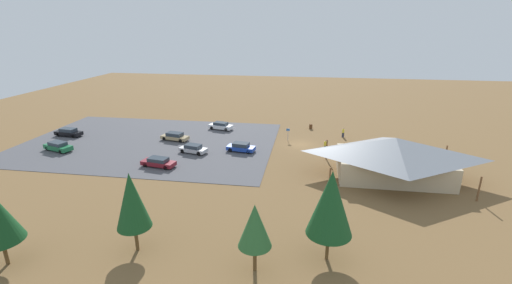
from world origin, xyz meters
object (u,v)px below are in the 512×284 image
object	(u,v)px
car_black_front_row	(69,132)
bicycle_red_yard_left	(387,146)
bike_pavilion	(394,155)
car_blue_second_row	(241,147)
car_tan_near_entry	(175,136)
bicycle_teal_trailside	(356,146)
bicycle_green_edge_north	(431,159)
bicycle_silver_yard_front	(355,150)
car_white_aisle_side	(221,126)
car_green_by_curb	(58,146)
trash_bin	(311,127)
pine_midwest	(132,201)
lot_sign	(288,132)
bicycle_purple_mid_cluster	(435,151)
visitor_near_lot	(325,145)
bicycle_white_yard_center	(412,153)
visitor_crossing_yard	(343,132)
bicycle_yellow_yard_right	(375,150)
bicycle_black_near_sign	(387,152)
pine_center	(331,203)
bicycle_orange_near_porch	(376,146)
car_maroon_end_stall	(158,162)
pine_east	(255,226)
car_silver_mid_lot	(193,149)

from	to	relation	value
car_black_front_row	bicycle_red_yard_left	bearing A→B (deg)	-178.01
bike_pavilion	bicycle_red_yard_left	world-z (taller)	bike_pavilion
car_blue_second_row	car_tan_near_entry	world-z (taller)	car_blue_second_row
bicycle_red_yard_left	bicycle_teal_trailside	xyz separation A→B (m)	(4.84, 0.59, 0.05)
bicycle_green_edge_north	bicycle_silver_yard_front	xyz separation A→B (m)	(10.44, -2.41, -0.00)
bicycle_green_edge_north	car_white_aisle_side	world-z (taller)	car_white_aisle_side
car_green_by_curb	trash_bin	bearing A→B (deg)	-154.59
bicycle_red_yard_left	pine_midwest	bearing A→B (deg)	49.30
bike_pavilion	lot_sign	xyz separation A→B (m)	(14.35, -13.25, -1.63)
bicycle_green_edge_north	bicycle_purple_mid_cluster	xyz separation A→B (m)	(-1.64, -3.65, 0.01)
visitor_near_lot	car_blue_second_row	bearing A→B (deg)	10.55
bicycle_green_edge_north	bicycle_white_yard_center	bearing A→B (deg)	-49.57
car_blue_second_row	visitor_crossing_yard	distance (m)	19.15
trash_bin	bicycle_yellow_yard_right	distance (m)	15.14
trash_bin	bicycle_black_near_sign	bearing A→B (deg)	133.70
lot_sign	bicycle_yellow_yard_right	xyz separation A→B (m)	(-13.85, 3.60, -1.06)
bicycle_white_yard_center	pine_midwest	bearing A→B (deg)	43.65
pine_center	car_blue_second_row	size ratio (longest dim) A/B	1.78
trash_bin	lot_sign	xyz separation A→B (m)	(3.82, 7.73, 0.96)
bicycle_orange_near_porch	car_maroon_end_stall	size ratio (longest dim) A/B	0.32
bike_pavilion	car_black_front_row	world-z (taller)	bike_pavilion
bicycle_green_edge_north	visitor_crossing_yard	distance (m)	15.39
bicycle_purple_mid_cluster	visitor_crossing_yard	distance (m)	14.79
car_black_front_row	car_tan_near_entry	distance (m)	19.48
car_tan_near_entry	pine_east	bearing A→B (deg)	121.16
trash_bin	bicycle_silver_yard_front	size ratio (longest dim) A/B	0.54
bicycle_black_near_sign	car_white_aisle_side	size ratio (longest dim) A/B	0.27
bicycle_white_yard_center	bicycle_red_yard_left	xyz separation A→B (m)	(3.22, -2.52, -0.05)
pine_east	bicycle_purple_mid_cluster	xyz separation A→B (m)	(-23.11, -31.05, -3.73)
bicycle_yellow_yard_right	car_green_by_curb	size ratio (longest dim) A/B	0.32
car_black_front_row	car_blue_second_row	bearing A→B (deg)	174.43
bicycle_green_edge_north	car_tan_near_entry	xyz separation A→B (m)	(40.24, -3.64, 0.35)
car_white_aisle_side	visitor_crossing_yard	xyz separation A→B (m)	(-22.39, 1.23, 0.14)
bike_pavilion	bicycle_red_yard_left	bearing A→B (deg)	-97.77
bicycle_purple_mid_cluster	car_maroon_end_stall	xyz separation A→B (m)	(39.79, 11.58, 0.32)
car_maroon_end_stall	visitor_near_lot	bearing A→B (deg)	-156.03
bicycle_silver_yard_front	car_silver_mid_lot	bearing A→B (deg)	9.81
pine_midwest	visitor_near_lot	size ratio (longest dim) A/B	4.19
bicycle_yellow_yard_right	car_silver_mid_lot	xyz separation A→B (m)	(27.81, 4.88, 0.36)
pine_midwest	car_tan_near_entry	size ratio (longest dim) A/B	1.47
bicycle_white_yard_center	car_tan_near_entry	xyz separation A→B (m)	(38.21, -1.26, 0.33)
bicycle_black_near_sign	car_silver_mid_lot	bearing A→B (deg)	7.88
bicycle_yellow_yard_right	bicycle_white_yard_center	bearing A→B (deg)	173.12
bicycle_green_edge_north	bicycle_white_yard_center	xyz separation A→B (m)	(2.03, -2.38, 0.02)
trash_bin	pine_midwest	bearing A→B (deg)	70.08
bike_pavilion	bicycle_white_yard_center	world-z (taller)	bike_pavilion
bicycle_black_near_sign	car_tan_near_entry	size ratio (longest dim) A/B	0.26
bicycle_yellow_yard_right	car_black_front_row	world-z (taller)	car_black_front_row
pine_midwest	car_maroon_end_stall	world-z (taller)	pine_midwest
pine_east	visitor_crossing_yard	bearing A→B (deg)	-104.63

